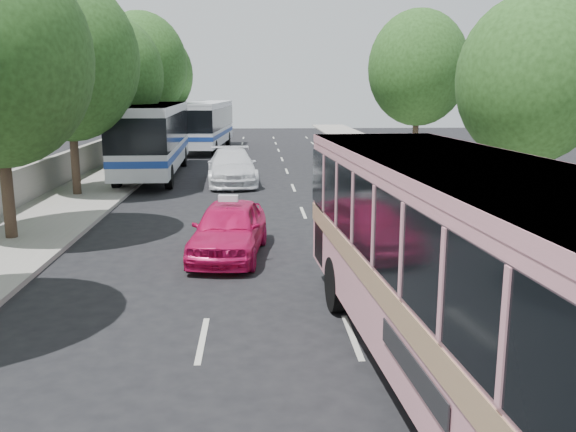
{
  "coord_description": "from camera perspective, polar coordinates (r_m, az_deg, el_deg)",
  "views": [
    {
      "loc": [
        -0.86,
        -13.01,
        4.75
      ],
      "look_at": [
        -0.04,
        1.86,
        1.6
      ],
      "focal_mm": 38.0,
      "sensor_mm": 36.0,
      "label": 1
    }
  ],
  "objects": [
    {
      "name": "ground",
      "position": [
        13.88,
        0.59,
        -8.08
      ],
      "size": [
        120.0,
        120.0,
        0.0
      ],
      "primitive_type": "plane",
      "color": "black",
      "rests_on": "ground"
    },
    {
      "name": "sidewalk_left",
      "position": [
        34.2,
        -16.07,
        3.61
      ],
      "size": [
        4.0,
        90.0,
        0.15
      ],
      "primitive_type": "cube",
      "color": "#9E998E",
      "rests_on": "ground"
    },
    {
      "name": "sidewalk_right",
      "position": [
        34.63,
        12.58,
        3.87
      ],
      "size": [
        4.0,
        90.0,
        0.12
      ],
      "primitive_type": "cube",
      "color": "#9E998E",
      "rests_on": "ground"
    },
    {
      "name": "low_wall",
      "position": [
        34.55,
        -19.07,
        4.88
      ],
      "size": [
        0.3,
        90.0,
        1.5
      ],
      "primitive_type": "cube",
      "color": "#9E998E",
      "rests_on": "sidewalk_left"
    },
    {
      "name": "tree_left_c",
      "position": [
        28.08,
        -19.82,
        14.06
      ],
      "size": [
        6.0,
        6.0,
        9.35
      ],
      "color": "#38281E",
      "rests_on": "ground"
    },
    {
      "name": "tree_left_d",
      "position": [
        35.79,
        -15.94,
        12.91
      ],
      "size": [
        5.52,
        5.52,
        8.6
      ],
      "color": "#38281E",
      "rests_on": "ground"
    },
    {
      "name": "tree_left_e",
      "position": [
        43.65,
        -13.54,
        13.82
      ],
      "size": [
        6.3,
        6.3,
        9.82
      ],
      "color": "#38281E",
      "rests_on": "ground"
    },
    {
      "name": "tree_left_f",
      "position": [
        51.56,
        -12.14,
        13.07
      ],
      "size": [
        5.88,
        5.88,
        9.16
      ],
      "color": "#38281E",
      "rests_on": "ground"
    },
    {
      "name": "tree_right_near",
      "position": [
        23.07,
        22.06,
        12.22
      ],
      "size": [
        5.1,
        5.1,
        7.95
      ],
      "color": "#38281E",
      "rests_on": "ground"
    },
    {
      "name": "tree_right_far",
      "position": [
        38.29,
        12.24,
        13.73
      ],
      "size": [
        6.0,
        6.0,
        9.35
      ],
      "color": "#38281E",
      "rests_on": "ground"
    },
    {
      "name": "pink_bus",
      "position": [
        10.0,
        15.92,
        -2.89
      ],
      "size": [
        3.65,
        11.59,
        3.65
      ],
      "rotation": [
        0.0,
        0.0,
        0.07
      ],
      "color": "pink",
      "rests_on": "ground"
    },
    {
      "name": "pink_taxi",
      "position": [
        17.46,
        -5.55,
        -1.2
      ],
      "size": [
        2.42,
        4.87,
        1.59
      ],
      "primitive_type": "imported",
      "rotation": [
        0.0,
        0.0,
        -0.12
      ],
      "color": "#D31257",
      "rests_on": "ground"
    },
    {
      "name": "white_pickup",
      "position": [
        30.76,
        -5.28,
        4.6
      ],
      "size": [
        2.79,
        6.02,
        1.7
      ],
      "primitive_type": "imported",
      "rotation": [
        0.0,
        0.0,
        0.07
      ],
      "color": "white",
      "rests_on": "ground"
    },
    {
      "name": "tour_coach_front",
      "position": [
        33.96,
        -12.48,
        7.57
      ],
      "size": [
        3.22,
        13.02,
        3.87
      ],
      "rotation": [
        0.0,
        0.0,
        0.03
      ],
      "color": "silver",
      "rests_on": "ground"
    },
    {
      "name": "tour_coach_rear",
      "position": [
        47.65,
        -7.63,
        8.77
      ],
      "size": [
        3.54,
        12.42,
        3.67
      ],
      "rotation": [
        0.0,
        0.0,
        -0.07
      ],
      "color": "silver",
      "rests_on": "ground"
    },
    {
      "name": "taxi_roof_sign",
      "position": [
        17.28,
        -5.61,
        1.67
      ],
      "size": [
        0.57,
        0.24,
        0.18
      ],
      "primitive_type": "cube",
      "rotation": [
        0.0,
        0.0,
        -0.12
      ],
      "color": "silver",
      "rests_on": "pink_taxi"
    }
  ]
}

